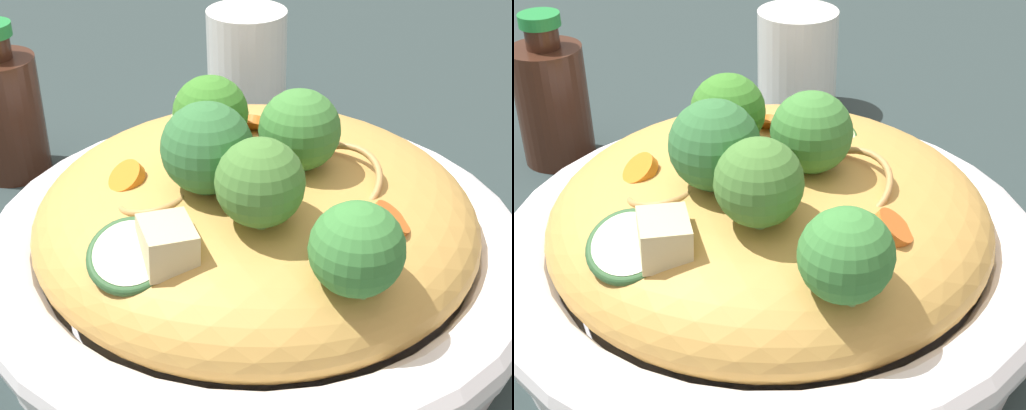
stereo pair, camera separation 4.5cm
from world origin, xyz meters
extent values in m
plane|color=#263333|center=(0.00, 0.00, 0.00)|extent=(3.00, 3.00, 0.00)
cylinder|color=white|center=(0.00, 0.00, 0.01)|extent=(0.31, 0.31, 0.02)
torus|color=white|center=(0.00, 0.00, 0.04)|extent=(0.33, 0.33, 0.04)
ellipsoid|color=#C29246|center=(0.00, 0.00, 0.06)|extent=(0.26, 0.26, 0.08)
torus|color=gold|center=(0.00, 0.02, 0.10)|extent=(0.04, 0.04, 0.02)
torus|color=tan|center=(-0.02, 0.02, 0.09)|extent=(0.05, 0.04, 0.02)
torus|color=tan|center=(0.04, -0.03, 0.09)|extent=(0.08, 0.08, 0.03)
torus|color=tan|center=(-0.06, -0.02, 0.09)|extent=(0.06, 0.06, 0.01)
cone|color=#9EC073|center=(0.02, -0.10, 0.08)|extent=(0.02, 0.02, 0.01)
sphere|color=#3B7F3A|center=(0.02, -0.10, 0.11)|extent=(0.06, 0.06, 0.05)
cone|color=#A3C07C|center=(-0.02, 0.02, 0.10)|extent=(0.02, 0.02, 0.01)
sphere|color=#3B7D2A|center=(-0.02, 0.02, 0.12)|extent=(0.05, 0.05, 0.04)
cone|color=#A3BE71|center=(0.02, -0.01, 0.10)|extent=(0.03, 0.03, 0.02)
sphere|color=#3E7E37|center=(0.02, -0.01, 0.12)|extent=(0.06, 0.06, 0.05)
cone|color=#9ABA6F|center=(-0.01, -0.06, 0.10)|extent=(0.03, 0.03, 0.02)
sphere|color=#457A34|center=(-0.01, -0.06, 0.12)|extent=(0.06, 0.06, 0.04)
cone|color=#9AC175|center=(-0.03, -0.02, 0.10)|extent=(0.03, 0.03, 0.02)
sphere|color=#336E39|center=(-0.03, -0.02, 0.12)|extent=(0.05, 0.05, 0.05)
cylinder|color=orange|center=(0.01, 0.04, 0.10)|extent=(0.03, 0.03, 0.02)
cylinder|color=orange|center=(0.03, -0.08, 0.09)|extent=(0.03, 0.03, 0.02)
cylinder|color=orange|center=(0.06, -0.07, 0.09)|extent=(0.03, 0.03, 0.02)
cylinder|color=orange|center=(-0.07, 0.00, 0.10)|extent=(0.03, 0.03, 0.02)
cylinder|color=beige|center=(-0.02, -0.02, 0.10)|extent=(0.04, 0.04, 0.02)
torus|color=#366327|center=(-0.02, -0.02, 0.10)|extent=(0.05, 0.04, 0.03)
cylinder|color=beige|center=(-0.08, -0.06, 0.09)|extent=(0.05, 0.05, 0.02)
torus|color=#2E592F|center=(-0.08, -0.06, 0.09)|extent=(0.06, 0.05, 0.02)
cylinder|color=beige|center=(0.04, 0.03, 0.10)|extent=(0.04, 0.04, 0.02)
torus|color=#3A652A|center=(0.04, 0.03, 0.10)|extent=(0.05, 0.05, 0.02)
cube|color=beige|center=(-0.06, -0.07, 0.10)|extent=(0.03, 0.03, 0.02)
cube|color=beige|center=(-0.03, 0.03, 0.11)|extent=(0.04, 0.04, 0.03)
cylinder|color=#381E14|center=(-0.15, 0.20, 0.05)|extent=(0.06, 0.06, 0.10)
cylinder|color=#381E14|center=(-0.15, 0.20, 0.11)|extent=(0.03, 0.03, 0.02)
cylinder|color=#1E7F38|center=(-0.15, 0.20, 0.12)|extent=(0.03, 0.03, 0.01)
cylinder|color=silver|center=(0.06, 0.28, 0.05)|extent=(0.07, 0.07, 0.09)
camera|label=1|loc=(-0.09, -0.37, 0.31)|focal=53.57mm
camera|label=2|loc=(-0.04, -0.38, 0.31)|focal=53.57mm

